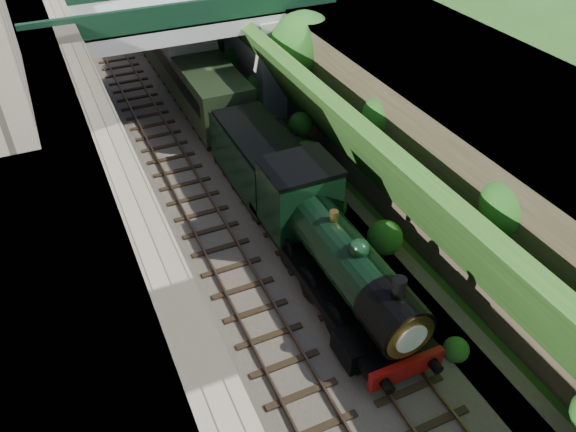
{
  "coord_description": "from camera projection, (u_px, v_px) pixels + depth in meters",
  "views": [
    {
      "loc": [
        -6.82,
        -6.19,
        15.64
      ],
      "look_at": [
        0.0,
        8.71,
        2.97
      ],
      "focal_mm": 35.0,
      "sensor_mm": 36.0,
      "label": 1
    }
  ],
  "objects": [
    {
      "name": "street_plateau_left",
      "position": [
        6.0,
        119.0,
        25.55
      ],
      "size": [
        6.0,
        90.0,
        7.0
      ],
      "primitive_type": "cube",
      "color": "#262628",
      "rests_on": "ground"
    },
    {
      "name": "road_bridge",
      "position": [
        190.0,
        44.0,
        31.35
      ],
      "size": [
        16.0,
        6.4,
        7.25
      ],
      "color": "gray",
      "rests_on": "ground"
    },
    {
      "name": "embankment_slope",
      "position": [
        286.0,
        86.0,
        30.47
      ],
      "size": [
        4.61,
        90.0,
        6.36
      ],
      "color": "#1E4714",
      "rests_on": "ground"
    },
    {
      "name": "track_left",
      "position": [
        166.0,
        148.0,
        29.85
      ],
      "size": [
        2.5,
        90.0,
        0.2
      ],
      "color": "black",
      "rests_on": "trackbed"
    },
    {
      "name": "street_plateau_right",
      "position": [
        357.0,
        61.0,
        31.87
      ],
      "size": [
        8.0,
        90.0,
        6.25
      ],
      "primitive_type": "cube",
      "color": "#262628",
      "rests_on": "ground"
    },
    {
      "name": "coach_front",
      "position": [
        182.0,
        58.0,
        35.0
      ],
      "size": [
        2.9,
        18.0,
        3.7
      ],
      "color": "black",
      "rests_on": "trackbed"
    },
    {
      "name": "trackbed",
      "position": [
        202.0,
        143.0,
        30.59
      ],
      "size": [
        10.0,
        90.0,
        0.2
      ],
      "primitive_type": "cube",
      "color": "#473F38",
      "rests_on": "ground"
    },
    {
      "name": "locomotive",
      "position": [
        334.0,
        252.0,
        20.73
      ],
      "size": [
        3.1,
        10.23,
        3.83
      ],
      "color": "black",
      "rests_on": "trackbed"
    },
    {
      "name": "retaining_wall",
      "position": [
        85.0,
        105.0,
        26.7
      ],
      "size": [
        1.0,
        90.0,
        7.0
      ],
      "primitive_type": "cube",
      "color": "#756B56",
      "rests_on": "ground"
    },
    {
      "name": "tree",
      "position": [
        304.0,
        48.0,
        29.43
      ],
      "size": [
        3.6,
        3.8,
        6.6
      ],
      "color": "black",
      "rests_on": "ground"
    },
    {
      "name": "tender",
      "position": [
        259.0,
        162.0,
        26.2
      ],
      "size": [
        2.7,
        6.0,
        3.05
      ],
      "color": "black",
      "rests_on": "trackbed"
    },
    {
      "name": "track_right",
      "position": [
        223.0,
        136.0,
        30.9
      ],
      "size": [
        2.5,
        90.0,
        0.2
      ],
      "color": "black",
      "rests_on": "trackbed"
    }
  ]
}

